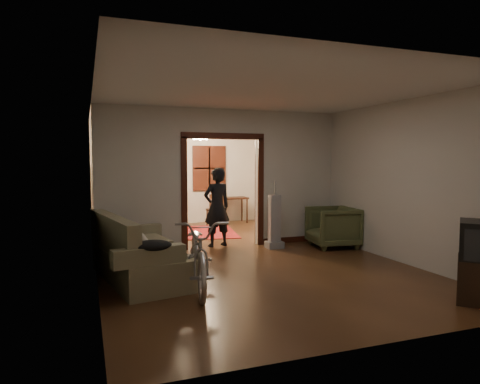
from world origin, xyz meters
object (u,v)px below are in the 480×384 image
armchair (332,227)px  locker (144,193)px  bicycle (199,253)px  sofa (140,247)px  person (217,207)px  desk (230,210)px

armchair → locker: 5.10m
armchair → bicycle: bearing=-52.6°
sofa → armchair: (3.98, 1.09, -0.07)m
locker → person: bearing=-67.2°
sofa → desk: (3.11, 5.05, -0.13)m
sofa → person: 2.69m
bicycle → person: person is taller
armchair → desk: 4.06m
bicycle → locker: bearing=99.9°
bicycle → armchair: bearing=39.3°
sofa → desk: bearing=47.6°
locker → desk: bearing=4.8°
bicycle → person: bearing=78.3°
sofa → bicycle: (0.71, -0.75, 0.02)m
sofa → bicycle: 1.03m
bicycle → person: size_ratio=1.18×
bicycle → locker: locker is taller
bicycle → person: 2.96m
person → desk: bearing=-125.2°
sofa → bicycle: size_ratio=1.10×
sofa → locker: (0.71, 4.97, 0.43)m
sofa → armchair: sofa is taller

